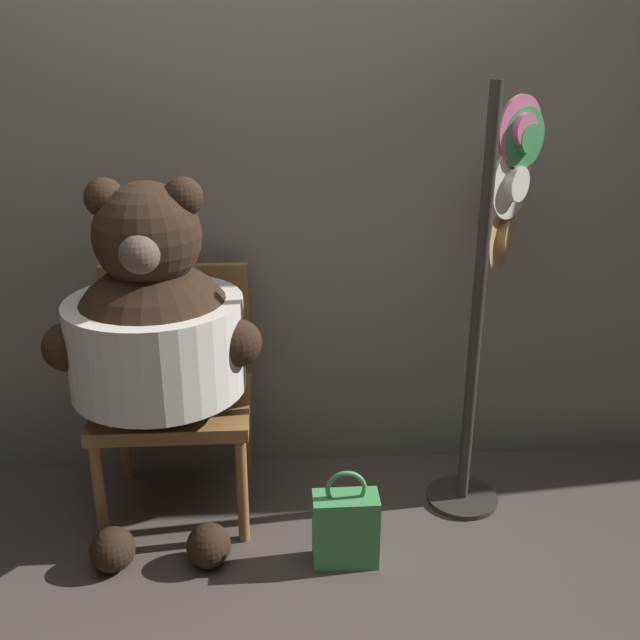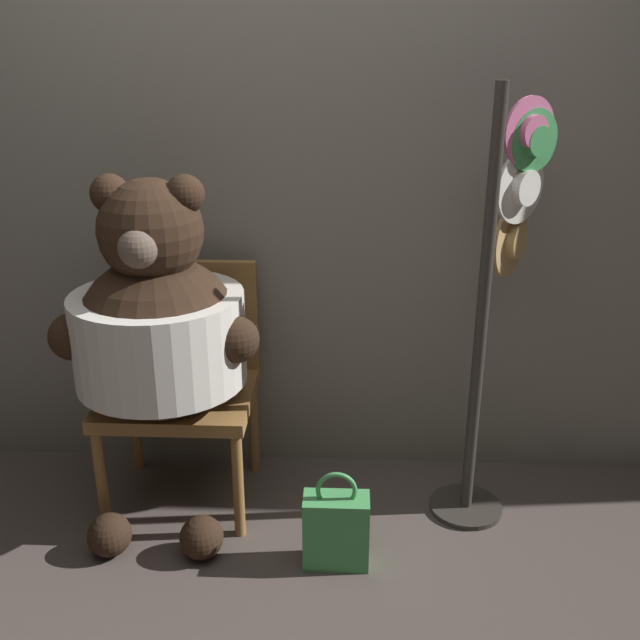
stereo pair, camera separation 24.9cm
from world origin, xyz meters
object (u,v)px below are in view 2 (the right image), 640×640
Objects in this scene: hat_display_rack at (502,271)px; chair at (182,374)px; teddy_bear at (158,328)px; handbag_on_ground at (336,529)px.

chair is at bearing 178.12° from hat_display_rack.
handbag_on_ground is (0.63, -0.27, -0.62)m from teddy_bear.
teddy_bear is at bearing -174.15° from hat_display_rack.
hat_display_rack reaches higher than teddy_bear.
chair is 2.51× the size of handbag_on_ground.
hat_display_rack is 4.34× the size of handbag_on_ground.
handbag_on_ground is at bearing -35.77° from chair.
chair reaches higher than handbag_on_ground.
teddy_bear is at bearing 156.65° from handbag_on_ground.
hat_display_rack is (1.20, 0.12, 0.19)m from teddy_bear.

